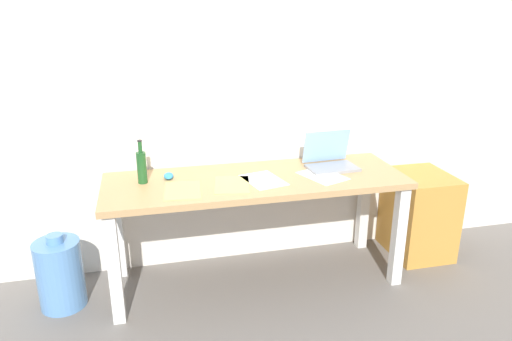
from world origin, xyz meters
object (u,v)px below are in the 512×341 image
(water_cooler_jug, at_px, (60,274))
(filing_cabinet, at_px, (419,214))
(beer_bottle, at_px, (142,166))
(laptop_right, at_px, (330,159))
(computer_mouse, at_px, (169,176))
(desk, at_px, (256,192))

(water_cooler_jug, height_order, filing_cabinet, filing_cabinet)
(beer_bottle, xyz_separation_m, water_cooler_jug, (-0.54, -0.09, -0.62))
(water_cooler_jug, relative_size, filing_cabinet, 0.78)
(beer_bottle, relative_size, water_cooler_jug, 0.57)
(laptop_right, bearing_deg, filing_cabinet, 0.38)
(laptop_right, height_order, filing_cabinet, laptop_right)
(beer_bottle, height_order, filing_cabinet, beer_bottle)
(filing_cabinet, bearing_deg, computer_mouse, 179.14)
(computer_mouse, bearing_deg, laptop_right, 2.55)
(water_cooler_jug, bearing_deg, filing_cabinet, 2.46)
(desk, height_order, computer_mouse, computer_mouse)
(computer_mouse, height_order, water_cooler_jug, computer_mouse)
(laptop_right, bearing_deg, water_cooler_jug, -176.68)
(laptop_right, bearing_deg, computer_mouse, 178.30)
(laptop_right, xyz_separation_m, water_cooler_jug, (-1.76, -0.10, -0.57))
(beer_bottle, height_order, computer_mouse, beer_bottle)
(laptop_right, bearing_deg, beer_bottle, -179.61)
(desk, xyz_separation_m, beer_bottle, (-0.70, 0.08, 0.21))
(desk, height_order, beer_bottle, beer_bottle)
(laptop_right, distance_m, computer_mouse, 1.07)
(water_cooler_jug, distance_m, filing_cabinet, 2.49)
(desk, relative_size, beer_bottle, 6.98)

